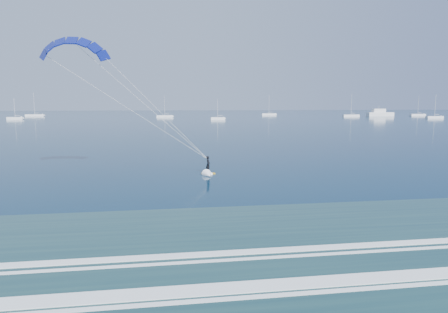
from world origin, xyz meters
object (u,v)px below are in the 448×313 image
(motor_yacht, at_px, (380,113))
(sailboat_3, at_px, (218,118))
(kitesurfer_rig, at_px, (141,101))
(sailboat_5, at_px, (351,115))
(sailboat_6, at_px, (434,117))
(sailboat_1, at_px, (15,118))
(sailboat_8, at_px, (35,115))
(sailboat_2, at_px, (165,116))
(sailboat_4, at_px, (269,114))
(sailboat_7, at_px, (418,115))

(motor_yacht, relative_size, sailboat_3, 1.68)
(kitesurfer_rig, bearing_deg, sailboat_5, 58.15)
(sailboat_5, relative_size, sailboat_6, 1.09)
(sailboat_3, xyz_separation_m, sailboat_6, (116.09, 0.12, 0.02))
(motor_yacht, xyz_separation_m, sailboat_1, (-205.00, -20.86, -1.12))
(sailboat_1, distance_m, sailboat_8, 50.59)
(sailboat_1, bearing_deg, sailboat_3, -10.11)
(sailboat_3, bearing_deg, sailboat_6, 0.06)
(sailboat_1, relative_size, sailboat_3, 1.04)
(motor_yacht, distance_m, sailboat_8, 212.82)
(sailboat_5, bearing_deg, kitesurfer_rig, -121.85)
(sailboat_2, relative_size, sailboat_8, 0.85)
(kitesurfer_rig, bearing_deg, sailboat_8, 109.11)
(sailboat_3, bearing_deg, sailboat_4, 57.16)
(sailboat_2, bearing_deg, sailboat_5, -1.15)
(kitesurfer_rig, xyz_separation_m, sailboat_2, (3.31, 186.22, -7.43))
(sailboat_1, bearing_deg, sailboat_2, 14.43)
(sailboat_4, distance_m, sailboat_6, 99.13)
(motor_yacht, relative_size, sailboat_8, 1.15)
(sailboat_4, relative_size, sailboat_8, 0.92)
(sailboat_7, height_order, sailboat_8, sailboat_8)
(sailboat_2, bearing_deg, sailboat_3, -55.17)
(motor_yacht, bearing_deg, sailboat_7, 7.81)
(sailboat_2, xyz_separation_m, sailboat_6, (141.35, -36.17, 0.00))
(sailboat_1, height_order, sailboat_3, sailboat_1)
(sailboat_1, relative_size, sailboat_5, 0.75)
(kitesurfer_rig, xyz_separation_m, sailboat_6, (144.66, 150.04, -7.43))
(motor_yacht, relative_size, sailboat_2, 1.35)
(sailboat_2, bearing_deg, sailboat_1, -165.57)
(sailboat_4, bearing_deg, motor_yacht, -25.41)
(sailboat_7, bearing_deg, sailboat_8, 173.92)
(motor_yacht, relative_size, sailboat_1, 1.61)
(sailboat_4, bearing_deg, sailboat_7, -15.85)
(kitesurfer_rig, distance_m, sailboat_3, 152.80)
(sailboat_3, relative_size, sailboat_8, 0.68)
(kitesurfer_rig, distance_m, sailboat_7, 252.66)
(sailboat_1, xyz_separation_m, sailboat_6, (214.32, -17.39, 0.01))
(sailboat_3, distance_m, sailboat_6, 116.09)
(sailboat_3, xyz_separation_m, sailboat_4, (44.01, 68.19, 0.02))
(sailboat_6, bearing_deg, motor_yacht, 103.69)
(motor_yacht, relative_size, sailboat_7, 1.31)
(sailboat_1, distance_m, sailboat_3, 99.78)
(kitesurfer_rig, xyz_separation_m, sailboat_4, (72.58, 218.11, -7.42))
(kitesurfer_rig, distance_m, motor_yacht, 231.97)
(sailboat_2, xyz_separation_m, sailboat_7, (160.52, 5.98, -0.00))
(sailboat_3, distance_m, sailboat_7, 141.72)
(sailboat_1, distance_m, sailboat_4, 151.00)
(sailboat_5, relative_size, sailboat_8, 0.94)
(sailboat_7, bearing_deg, sailboat_6, -114.45)
(motor_yacht, xyz_separation_m, sailboat_5, (-21.04, -4.30, -1.10))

